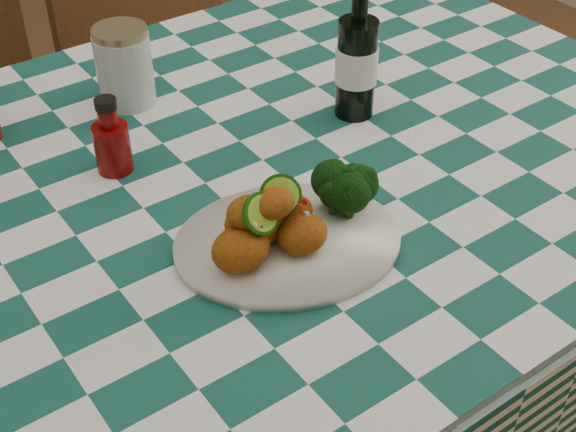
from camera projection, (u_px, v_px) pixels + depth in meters
dining_table at (220, 360)px, 1.43m from camera, size 1.66×1.06×0.79m
plate at (288, 243)px, 1.06m from camera, size 0.37×0.34×0.02m
fried_chicken_pile at (271, 218)px, 1.02m from camera, size 0.14×0.11×0.09m
broccoli_side at (343, 187)px, 1.09m from camera, size 0.09×0.09×0.06m
ketchup_bottle at (111, 135)px, 1.17m from camera, size 0.06×0.06×0.12m
mason_jar at (124, 66)px, 1.32m from camera, size 0.11×0.11×0.13m
beer_bottle at (357, 49)px, 1.26m from camera, size 0.09×0.09×0.23m
wooden_chair_right at (183, 73)px, 2.00m from camera, size 0.47×0.49×1.03m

